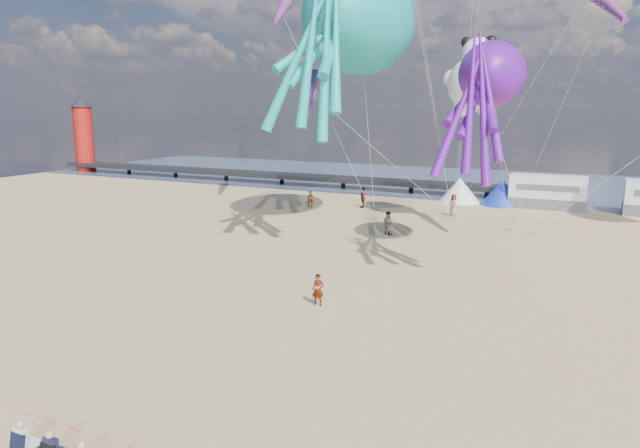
{
  "coord_description": "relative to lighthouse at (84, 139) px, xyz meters",
  "views": [
    {
      "loc": [
        9.1,
        -15.59,
        9.33
      ],
      "look_at": [
        -1.06,
        6.0,
        4.33
      ],
      "focal_mm": 32.0,
      "sensor_mm": 36.0,
      "label": 1
    }
  ],
  "objects": [
    {
      "name": "beachgoer_0",
      "position": [
        55.03,
        -11.41,
        -3.57
      ],
      "size": [
        0.72,
        0.81,
        1.87
      ],
      "primitive_type": "imported",
      "rotation": [
        0.0,
        0.0,
        5.21
      ],
      "color": "#7F6659",
      "rests_on": "ground"
    },
    {
      "name": "water",
      "position": [
        56.0,
        11.0,
        -4.48
      ],
      "size": [
        120.0,
        120.0,
        0.0
      ],
      "primitive_type": "plane",
      "color": "#374B6A",
      "rests_on": "ground"
    },
    {
      "name": "lighthouse",
      "position": [
        0.0,
        0.0,
        0.0
      ],
      "size": [
        2.6,
        2.6,
        9.0
      ],
      "primitive_type": "cylinder",
      "color": "#A5140F",
      "rests_on": "ground"
    },
    {
      "name": "standing_person",
      "position": [
        54.1,
        -36.41,
        -3.73
      ],
      "size": [
        0.62,
        0.47,
        1.53
      ],
      "primitive_type": "imported",
      "rotation": [
        0.0,
        0.0,
        0.2
      ],
      "color": "tan",
      "rests_on": "ground"
    },
    {
      "name": "sandbag_b",
      "position": [
        60.08,
        -15.61,
        -4.39
      ],
      "size": [
        0.5,
        0.35,
        0.22
      ],
      "primitive_type": "cube",
      "color": "gray",
      "rests_on": "ground"
    },
    {
      "name": "ground",
      "position": [
        56.0,
        -44.0,
        -4.5
      ],
      "size": [
        120.0,
        120.0,
        0.0
      ],
      "primitive_type": "plane",
      "color": "tan",
      "rests_on": "ground"
    },
    {
      "name": "sandbag_c",
      "position": [
        61.81,
        -16.73,
        -4.39
      ],
      "size": [
        0.5,
        0.35,
        0.22
      ],
      "primitive_type": "cube",
      "color": "gray",
      "rests_on": "ground"
    },
    {
      "name": "tent_blue",
      "position": [
        58.0,
        -4.0,
        -3.3
      ],
      "size": [
        4.0,
        4.0,
        2.4
      ],
      "primitive_type": "cone",
      "color": "#1933CC",
      "rests_on": "ground"
    },
    {
      "name": "tent_white",
      "position": [
        54.0,
        -4.0,
        -3.3
      ],
      "size": [
        4.0,
        4.0,
        2.4
      ],
      "primitive_type": "cone",
      "color": "white",
      "rests_on": "ground"
    },
    {
      "name": "motorhome_0",
      "position": [
        62.0,
        -4.0,
        -3.0
      ],
      "size": [
        6.6,
        2.5,
        3.0
      ],
      "primitive_type": "cube",
      "color": "silver",
      "rests_on": "ground"
    },
    {
      "name": "sandbag_d",
      "position": [
        60.03,
        -12.03,
        -4.39
      ],
      "size": [
        0.5,
        0.35,
        0.22
      ],
      "primitive_type": "cube",
      "color": "gray",
      "rests_on": "ground"
    },
    {
      "name": "windsock_right",
      "position": [
        47.51,
        -23.55,
        5.61
      ],
      "size": [
        2.85,
        5.62,
        5.67
      ],
      "primitive_type": null,
      "rotation": [
        0.0,
        0.0,
        0.36
      ],
      "color": "red"
    },
    {
      "name": "pier",
      "position": [
        28.0,
        0.0,
        -3.5
      ],
      "size": [
        60.0,
        3.0,
        0.5
      ],
      "primitive_type": "cube",
      "color": "black",
      "rests_on": "ground"
    },
    {
      "name": "kite_panda",
      "position": [
        57.06,
        -15.56,
        6.32
      ],
      "size": [
        5.84,
        5.63,
        6.93
      ],
      "primitive_type": null,
      "rotation": [
        0.0,
        0.0,
        0.23
      ],
      "color": "silver"
    },
    {
      "name": "kite_octopus_purple",
      "position": [
        59.7,
        -24.85,
        6.53
      ],
      "size": [
        4.75,
        9.13,
        10.01
      ],
      "primitive_type": null,
      "rotation": [
        0.0,
        0.0,
        0.12
      ],
      "color": "#590F98"
    },
    {
      "name": "beachgoer_3",
      "position": [
        46.57,
        -10.95,
        -3.56
      ],
      "size": [
        1.09,
        1.38,
        1.87
      ],
      "primitive_type": "imported",
      "rotation": [
        0.0,
        0.0,
        5.09
      ],
      "color": "#7F6659",
      "rests_on": "ground"
    },
    {
      "name": "beachgoer_5",
      "position": [
        42.24,
        -13.05,
        -3.71
      ],
      "size": [
        1.52,
        1.04,
        1.57
      ],
      "primitive_type": "imported",
      "rotation": [
        0.0,
        0.0,
        0.44
      ],
      "color": "#7F6659",
      "rests_on": "ground"
    },
    {
      "name": "kite_octopus_teal",
      "position": [
        49.58,
        -19.98,
        10.64
      ],
      "size": [
        7.52,
        13.11,
        14.09
      ],
      "primitive_type": null,
      "rotation": [
        0.0,
        0.0,
        -0.19
      ],
      "color": "#129D9C"
    },
    {
      "name": "sandbag_e",
      "position": [
        55.26,
        -12.72,
        -4.39
      ],
      "size": [
        0.5,
        0.35,
        0.22
      ],
      "primitive_type": "cube",
      "color": "gray",
      "rests_on": "ground"
    },
    {
      "name": "sandbag_a",
      "position": [
        49.64,
        -16.09,
        -4.39
      ],
      "size": [
        0.5,
        0.35,
        0.22
      ],
      "primitive_type": "cube",
      "color": "gray",
      "rests_on": "ground"
    },
    {
      "name": "windsock_left",
      "position": [
        40.6,
        -15.19,
        12.49
      ],
      "size": [
        3.69,
        7.12,
        7.22
      ],
      "primitive_type": null,
      "rotation": [
        0.0,
        0.0,
        0.38
      ],
      "color": "red"
    },
    {
      "name": "beachgoer_1",
      "position": [
        52.24,
        -20.57,
        -3.64
      ],
      "size": [
        1.01,
        0.89,
        1.73
      ],
      "primitive_type": "imported",
      "rotation": [
        0.0,
        0.0,
        2.63
      ],
      "color": "#7F6659",
      "rests_on": "ground"
    },
    {
      "name": "windsock_mid",
      "position": [
        65.18,
        -22.2,
        10.45
      ],
      "size": [
        3.21,
        6.27,
        6.34
      ],
      "primitive_type": null,
      "rotation": [
        0.0,
        0.0,
        0.37
      ],
      "color": "red"
    }
  ]
}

